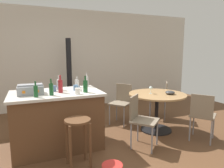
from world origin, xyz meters
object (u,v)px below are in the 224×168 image
(bottle_6, at_px, (59,84))
(folding_chair_near, at_px, (161,97))
(bottle_1, at_px, (87,81))
(cup_1, at_px, (76,88))
(dining_table, at_px, (157,102))
(bottle_3, at_px, (60,86))
(folding_chair_left, at_px, (141,117))
(serving_bowl, at_px, (170,92))
(bottle_0, at_px, (85,86))
(folding_chair_right, at_px, (202,113))
(folding_chair_far, at_px, (122,100))
(bottle_4, at_px, (36,91))
(wood_stove, at_px, (70,94))
(wooden_stool, at_px, (78,132))
(cup_2, at_px, (78,91))
(wine_glass, at_px, (151,88))
(bottle_5, at_px, (77,83))
(cup_0, at_px, (54,88))
(toolbox, at_px, (30,90))
(kitchen_island, at_px, (57,120))
(bottle_2, at_px, (51,89))

(bottle_6, bearing_deg, folding_chair_near, 10.02)
(bottle_1, height_order, cup_1, bottle_1)
(dining_table, bearing_deg, bottle_6, 174.24)
(cup_1, bearing_deg, bottle_1, 48.64)
(bottle_3, bearing_deg, folding_chair_left, -20.22)
(cup_1, bearing_deg, serving_bowl, -6.28)
(bottle_0, height_order, cup_1, bottle_0)
(folding_chair_right, bearing_deg, folding_chair_far, 122.66)
(bottle_4, bearing_deg, wood_stove, 67.89)
(folding_chair_near, bearing_deg, cup_1, -165.22)
(wooden_stool, xyz_separation_m, folding_chair_right, (2.18, -0.03, 0.01))
(dining_table, height_order, bottle_1, bottle_1)
(dining_table, xyz_separation_m, bottle_6, (-1.84, 0.19, 0.44))
(bottle_3, height_order, cup_2, bottle_3)
(wine_glass, bearing_deg, bottle_6, 175.49)
(bottle_5, bearing_deg, bottle_1, 9.04)
(folding_chair_right, relative_size, cup_1, 7.36)
(folding_chair_near, distance_m, cup_0, 2.57)
(cup_0, relative_size, wine_glass, 0.79)
(cup_1, bearing_deg, toolbox, -176.61)
(bottle_1, xyz_separation_m, serving_bowl, (1.51, -0.50, -0.24))
(bottle_5, distance_m, bottle_6, 0.36)
(wooden_stool, distance_m, cup_0, 0.94)
(toolbox, bearing_deg, cup_0, 15.03)
(folding_chair_near, height_order, folding_chair_far, folding_chair_near)
(kitchen_island, height_order, cup_0, cup_0)
(wood_stove, height_order, bottle_6, wood_stove)
(cup_0, distance_m, cup_1, 0.35)
(wine_glass, bearing_deg, cup_2, -168.32)
(wooden_stool, xyz_separation_m, bottle_1, (0.42, 1.05, 0.52))
(bottle_6, bearing_deg, bottle_2, -113.76)
(cup_2, height_order, serving_bowl, cup_2)
(dining_table, xyz_separation_m, folding_chair_near, (0.54, 0.61, -0.07))
(bottle_3, bearing_deg, bottle_4, -152.91)
(wood_stove, distance_m, cup_1, 1.99)
(folding_chair_far, xyz_separation_m, wine_glass, (0.34, -0.61, 0.35))
(wood_stove, relative_size, bottle_4, 8.33)
(wooden_stool, relative_size, bottle_0, 2.58)
(folding_chair_right, relative_size, wine_glass, 5.97)
(bottle_4, xyz_separation_m, wine_glass, (2.11, 0.29, -0.16))
(folding_chair_near, distance_m, folding_chair_right, 1.34)
(wooden_stool, bearing_deg, bottle_3, 99.91)
(bottle_4, distance_m, wine_glass, 2.13)
(wooden_stool, height_order, cup_2, cup_2)
(wood_stove, xyz_separation_m, bottle_3, (-0.52, -2.00, 0.57))
(wood_stove, relative_size, bottle_5, 9.69)
(bottle_2, height_order, cup_2, bottle_2)
(wooden_stool, xyz_separation_m, cup_0, (-0.20, 0.79, 0.47))
(folding_chair_near, distance_m, folding_chair_left, 1.63)
(folding_chair_far, distance_m, bottle_2, 1.85)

